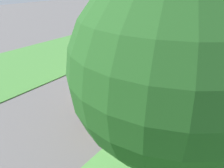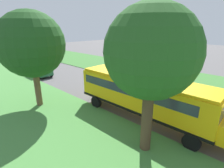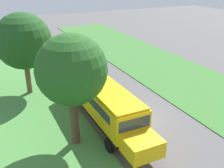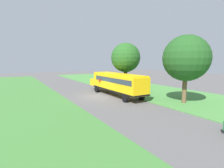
# 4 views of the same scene
# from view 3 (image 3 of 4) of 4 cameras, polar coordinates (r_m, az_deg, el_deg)

# --- Properties ---
(ground_plane) EXTENTS (120.00, 120.00, 0.00)m
(ground_plane) POSITION_cam_3_polar(r_m,az_deg,el_deg) (22.03, 5.44, -7.02)
(ground_plane) COLOR #565454
(grass_verge) EXTENTS (12.00, 80.00, 0.08)m
(grass_verge) POSITION_cam_3_polar(r_m,az_deg,el_deg) (19.53, -21.32, -12.93)
(grass_verge) COLOR #47843D
(grass_verge) RESTS_ON ground
(grass_far_side) EXTENTS (10.00, 80.00, 0.07)m
(grass_far_side) POSITION_cam_3_polar(r_m,az_deg,el_deg) (27.35, 21.85, -2.33)
(grass_far_side) COLOR #3D7533
(grass_far_side) RESTS_ON ground
(school_bus) EXTENTS (2.85, 12.42, 3.16)m
(school_bus) POSITION_cam_3_polar(r_m,az_deg,el_deg) (20.54, -2.13, -3.19)
(school_bus) COLOR yellow
(school_bus) RESTS_ON ground
(car_green_nearest) EXTENTS (2.02, 4.40, 1.56)m
(car_green_nearest) POSITION_cam_3_polar(r_m,az_deg,el_deg) (36.27, -13.24, 6.26)
(car_green_nearest) COLOR #236038
(car_green_nearest) RESTS_ON ground
(oak_tree_beside_bus) EXTENTS (4.57, 4.57, 7.74)m
(oak_tree_beside_bus) POSITION_cam_3_polar(r_m,az_deg,el_deg) (16.49, -9.21, 3.16)
(oak_tree_beside_bus) COLOR #4C3826
(oak_tree_beside_bus) RESTS_ON ground
(oak_tree_roadside_mid) EXTENTS (5.22, 5.22, 7.85)m
(oak_tree_roadside_mid) POSITION_cam_3_polar(r_m,az_deg,el_deg) (25.51, -18.90, 8.62)
(oak_tree_roadside_mid) COLOR brown
(oak_tree_roadside_mid) RESTS_ON ground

